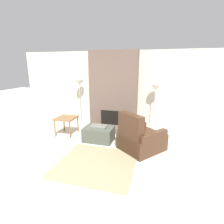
{
  "coord_description": "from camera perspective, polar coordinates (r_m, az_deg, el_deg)",
  "views": [
    {
      "loc": [
        1.53,
        -2.51,
        2.12
      ],
      "look_at": [
        0.0,
        2.95,
        0.61
      ],
      "focal_mm": 28.0,
      "sensor_mm": 36.0,
      "label": 1
    }
  ],
  "objects": [
    {
      "name": "floor_lamp_right",
      "position": [
        5.57,
        13.94,
        6.42
      ],
      "size": [
        0.29,
        0.29,
        1.57
      ],
      "color": "#ADADB2",
      "rests_on": "ground_plane"
    },
    {
      "name": "wall_back",
      "position": [
        6.11,
        1.0,
        7.21
      ],
      "size": [
        6.98,
        0.06,
        2.6
      ],
      "primitive_type": "cube",
      "color": "beige",
      "rests_on": "ground_plane"
    },
    {
      "name": "floor_lamp_left",
      "position": [
        6.18,
        -10.53,
        8.09
      ],
      "size": [
        0.29,
        0.29,
        1.65
      ],
      "color": "#ADADB2",
      "rests_on": "ground_plane"
    },
    {
      "name": "area_rug",
      "position": [
        4.08,
        -5.08,
        -16.36
      ],
      "size": [
        1.71,
        1.61,
        0.01
      ],
      "primitive_type": "cube",
      "color": "#9E8966",
      "rests_on": "ground_plane"
    },
    {
      "name": "fireplace",
      "position": [
        5.89,
        0.41,
        6.13
      ],
      "size": [
        1.61,
        0.76,
        2.6
      ],
      "color": "brown",
      "rests_on": "ground_plane"
    },
    {
      "name": "side_table",
      "position": [
        5.63,
        -14.7,
        -2.48
      ],
      "size": [
        0.59,
        0.61,
        0.56
      ],
      "color": "brown",
      "rests_on": "ground_plane"
    },
    {
      "name": "armchair",
      "position": [
        4.57,
        8.97,
        -8.82
      ],
      "size": [
        1.32,
        1.34,
        1.02
      ],
      "rotation": [
        0.0,
        0.0,
        2.46
      ],
      "color": "#422819",
      "rests_on": "ground_plane"
    },
    {
      "name": "ottoman",
      "position": [
        5.1,
        -4.33,
        -7.07
      ],
      "size": [
        0.83,
        0.59,
        0.46
      ],
      "color": "#474C42",
      "rests_on": "ground_plane"
    },
    {
      "name": "ground_plane",
      "position": [
        3.63,
        -13.63,
        -21.31
      ],
      "size": [
        24.0,
        24.0,
        0.0
      ],
      "primitive_type": "plane",
      "color": "beige"
    }
  ]
}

